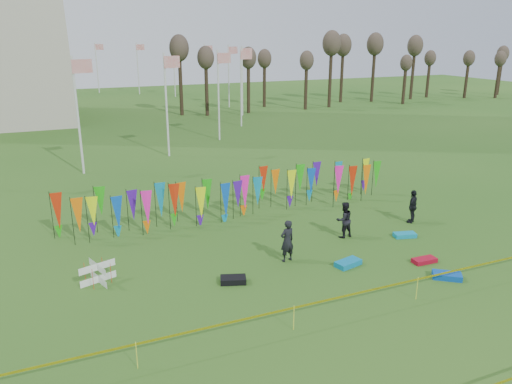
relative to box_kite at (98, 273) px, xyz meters
name	(u,v)px	position (x,y,z in m)	size (l,w,h in m)	color
ground	(317,289)	(7.64, -3.83, -0.42)	(160.00, 160.00, 0.00)	#255417
banner_row	(241,192)	(7.92, 4.80, 0.96)	(18.64, 0.64, 2.26)	black
caution_tape_near	(342,298)	(7.42, -5.91, 0.36)	(26.00, 0.02, 0.90)	#D9DC04
tree_line	(363,58)	(39.64, 40.17, 5.75)	(53.92, 1.92, 7.84)	#372B1B
box_kite	(98,273)	(0.00, 0.00, 0.00)	(0.76, 0.76, 0.84)	red
person_left	(287,241)	(7.71, -1.11, 0.51)	(0.68, 0.50, 1.86)	black
person_mid	(344,220)	(11.39, 0.21, 0.46)	(0.86, 0.53, 1.77)	black
person_right	(413,206)	(15.72, 0.49, 0.46)	(1.03, 0.58, 1.75)	black
kite_bag_turquoise	(348,263)	(9.88, -2.55, -0.31)	(1.14, 0.57, 0.23)	#0B7CAF
kite_bag_blue	(447,276)	(12.89, -5.08, -0.31)	(1.11, 0.58, 0.23)	#0B4CB5
kite_bag_red	(424,260)	(13.06, -3.57, -0.33)	(1.05, 0.48, 0.19)	#AB0B22
kite_bag_black	(233,280)	(4.88, -2.05, -0.31)	(1.00, 0.58, 0.23)	black
kite_bag_teal	(405,235)	(14.13, -0.96, -0.32)	(1.04, 0.50, 0.20)	#0D8FB8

